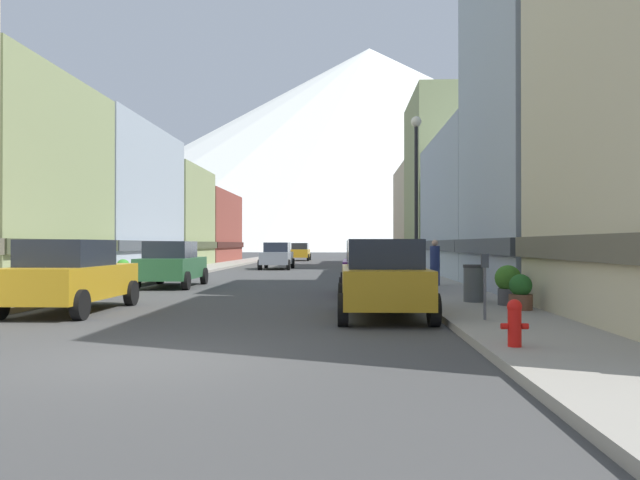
% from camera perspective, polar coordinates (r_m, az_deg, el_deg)
% --- Properties ---
extents(ground_plane, '(400.00, 400.00, 0.00)m').
position_cam_1_polar(ground_plane, '(9.51, -15.96, -10.50)').
color(ground_plane, '#3F3F3F').
extents(sidewalk_left, '(2.50, 100.00, 0.15)m').
position_cam_1_polar(sidewalk_left, '(44.87, -9.54, -2.41)').
color(sidewalk_left, gray).
rests_on(sidewalk_left, ground).
extents(sidewalk_right, '(2.50, 100.00, 0.15)m').
position_cam_1_polar(sidewalk_right, '(44.05, 6.61, -2.45)').
color(sidewalk_right, gray).
rests_on(sidewalk_right, ground).
extents(storefront_left_2, '(6.61, 12.01, 8.22)m').
position_cam_1_polar(storefront_left_2, '(36.70, -19.48, 3.22)').
color(storefront_left_2, '#99A5B2').
rests_on(storefront_left_2, ground).
extents(storefront_left_3, '(9.58, 9.34, 7.27)m').
position_cam_1_polar(storefront_left_3, '(47.59, -16.19, 1.84)').
color(storefront_left_3, '#8C9966').
rests_on(storefront_left_3, ground).
extents(storefront_left_4, '(7.61, 12.81, 6.40)m').
position_cam_1_polar(storefront_left_4, '(58.29, -11.71, 1.02)').
color(storefront_left_4, brown).
rests_on(storefront_left_4, ground).
extents(storefront_right_1, '(9.17, 8.39, 11.66)m').
position_cam_1_polar(storefront_right_1, '(23.21, 25.44, 9.53)').
color(storefront_right_1, '#99A5B2').
rests_on(storefront_right_1, ground).
extents(storefront_right_2, '(9.87, 12.56, 7.14)m').
position_cam_1_polar(storefront_right_2, '(32.98, 18.78, 2.71)').
color(storefront_right_2, '#99A5B2').
rests_on(storefront_right_2, ground).
extents(storefront_right_3, '(9.69, 9.74, 11.79)m').
position_cam_1_polar(storefront_right_3, '(44.44, 14.36, 4.86)').
color(storefront_right_3, '#8C9966').
rests_on(storefront_right_3, ground).
extents(storefront_right_4, '(9.62, 10.67, 8.19)m').
position_cam_1_polar(storefront_right_4, '(54.45, 12.04, 2.03)').
color(storefront_right_4, beige).
rests_on(storefront_right_4, ground).
extents(car_left_0, '(2.07, 4.40, 1.78)m').
position_cam_1_polar(car_left_0, '(16.48, -21.85, -3.04)').
color(car_left_0, '#B28419').
rests_on(car_left_0, ground).
extents(car_left_1, '(2.17, 4.45, 1.78)m').
position_cam_1_polar(car_left_1, '(24.93, -13.39, -2.14)').
color(car_left_1, '#265933').
rests_on(car_left_1, ground).
extents(car_right_0, '(2.09, 4.41, 1.78)m').
position_cam_1_polar(car_right_0, '(14.32, 5.78, -3.47)').
color(car_right_0, '#B28419').
rests_on(car_right_0, ground).
extents(car_right_1, '(2.09, 4.41, 1.78)m').
position_cam_1_polar(car_right_1, '(20.40, 4.73, -2.55)').
color(car_right_1, '#591E72').
rests_on(car_right_1, ground).
extents(car_driving_0, '(2.06, 4.40, 1.78)m').
position_cam_1_polar(car_driving_0, '(62.95, -1.85, -1.08)').
color(car_driving_0, '#B28419').
rests_on(car_driving_0, ground).
extents(car_driving_1, '(2.06, 4.40, 1.78)m').
position_cam_1_polar(car_driving_1, '(41.74, -3.95, -1.43)').
color(car_driving_1, slate).
rests_on(car_driving_1, ground).
extents(fire_hydrant_near, '(0.40, 0.22, 0.70)m').
position_cam_1_polar(fire_hydrant_near, '(9.77, 17.36, -7.11)').
color(fire_hydrant_near, red).
rests_on(fire_hydrant_near, sidewalk_right).
extents(parking_meter_near, '(0.14, 0.10, 1.33)m').
position_cam_1_polar(parking_meter_near, '(13.01, 14.83, -3.27)').
color(parking_meter_near, '#595960').
rests_on(parking_meter_near, sidewalk_right).
extents(trash_bin_right, '(0.59, 0.59, 0.98)m').
position_cam_1_polar(trash_bin_right, '(16.98, 13.93, -3.84)').
color(trash_bin_right, '#4C5156').
rests_on(trash_bin_right, sidewalk_right).
extents(potted_plant_0, '(0.57, 0.57, 0.85)m').
position_cam_1_polar(potted_plant_0, '(29.28, -17.56, -2.41)').
color(potted_plant_0, brown).
rests_on(potted_plant_0, sidewalk_left).
extents(potted_plant_1, '(0.65, 0.65, 1.00)m').
position_cam_1_polar(potted_plant_1, '(16.26, 16.81, -3.81)').
color(potted_plant_1, '#4C4C51').
rests_on(potted_plant_1, sidewalk_right).
extents(potted_plant_2, '(0.54, 0.54, 0.83)m').
position_cam_1_polar(potted_plant_2, '(15.20, 17.87, -4.58)').
color(potted_plant_2, brown).
rests_on(potted_plant_2, sidewalk_right).
extents(pedestrian_0, '(0.36, 0.36, 1.68)m').
position_cam_1_polar(pedestrian_0, '(23.36, 10.46, -2.20)').
color(pedestrian_0, navy).
rests_on(pedestrian_0, sidewalk_right).
extents(streetlamp_right, '(0.36, 0.36, 5.86)m').
position_cam_1_polar(streetlamp_right, '(21.48, 8.78, 5.81)').
color(streetlamp_right, black).
rests_on(streetlamp_right, sidewalk_right).
extents(mountain_backdrop, '(290.38, 290.38, 86.19)m').
position_cam_1_polar(mountain_backdrop, '(272.27, 4.54, 8.38)').
color(mountain_backdrop, silver).
rests_on(mountain_backdrop, ground).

